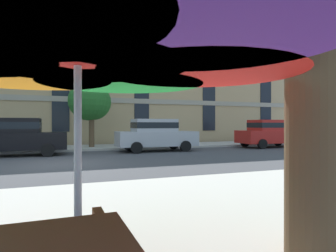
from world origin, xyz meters
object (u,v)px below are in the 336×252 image
object	(u,v)px
sedan_black	(16,136)
sedan_silver	(156,134)
sedan_red	(270,133)
street_tree_middle	(91,102)
patio_umbrella	(78,31)

from	to	relation	value
sedan_black	sedan_silver	world-z (taller)	same
sedan_red	sedan_silver	bearing A→B (deg)	180.00
sedan_black	street_tree_middle	world-z (taller)	street_tree_middle
street_tree_middle	sedan_black	bearing A→B (deg)	-141.73
sedan_red	sedan_black	bearing A→B (deg)	180.00
sedan_black	sedan_red	distance (m)	14.73
street_tree_middle	patio_umbrella	xyz separation A→B (m)	(-1.48, -15.59, -0.67)
sedan_red	patio_umbrella	bearing A→B (deg)	-134.66
sedan_black	sedan_silver	bearing A→B (deg)	0.00
street_tree_middle	patio_umbrella	distance (m)	15.67
street_tree_middle	sedan_red	bearing A→B (deg)	-14.62
sedan_black	sedan_red	bearing A→B (deg)	0.00
sedan_black	sedan_silver	xyz separation A→B (m)	(6.91, 0.00, 0.00)
patio_umbrella	sedan_black	bearing A→B (deg)	99.72
sedan_silver	street_tree_middle	size ratio (longest dim) A/B	1.06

